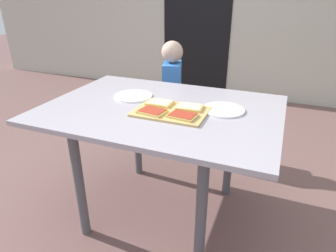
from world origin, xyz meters
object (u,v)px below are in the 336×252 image
(plate_white_left, at_px, (133,96))
(dining_table, at_px, (161,121))
(pizza_slice_far_left, at_px, (160,103))
(pizza_slice_near_left, at_px, (152,111))
(child_left, at_px, (172,92))
(pizza_slice_near_right, at_px, (183,116))
(plate_white_right, at_px, (223,110))
(pizza_slice_far_right, at_px, (190,107))
(cutting_board, at_px, (171,112))

(plate_white_left, bearing_deg, dining_table, -23.23)
(pizza_slice_far_left, bearing_deg, pizza_slice_near_left, -84.25)
(dining_table, distance_m, pizza_slice_near_left, 0.16)
(dining_table, xyz_separation_m, child_left, (-0.23, 0.78, -0.09))
(pizza_slice_far_left, height_order, pizza_slice_near_right, same)
(pizza_slice_far_left, xyz_separation_m, plate_white_right, (0.34, 0.07, -0.01))
(pizza_slice_far_right, distance_m, pizza_slice_near_right, 0.12)
(pizza_slice_near_left, distance_m, plate_white_left, 0.31)
(pizza_slice_near_left, relative_size, plate_white_left, 0.66)
(plate_white_left, bearing_deg, pizza_slice_far_right, -12.76)
(pizza_slice_far_right, xyz_separation_m, plate_white_left, (-0.39, 0.09, -0.01))
(dining_table, bearing_deg, pizza_slice_near_left, -90.11)
(cutting_board, distance_m, child_left, 0.91)
(plate_white_right, bearing_deg, child_left, 128.96)
(child_left, bearing_deg, dining_table, -73.16)
(pizza_slice_near_left, bearing_deg, pizza_slice_near_right, 1.84)
(plate_white_right, height_order, child_left, child_left)
(pizza_slice_near_left, relative_size, plate_white_right, 0.66)
(pizza_slice_near_left, bearing_deg, pizza_slice_far_left, 95.75)
(dining_table, relative_size, pizza_slice_far_left, 9.24)
(dining_table, height_order, pizza_slice_near_right, pizza_slice_near_right)
(cutting_board, bearing_deg, plate_white_left, 153.50)
(pizza_slice_near_right, bearing_deg, plate_white_left, 151.63)
(dining_table, relative_size, plate_white_right, 5.62)
(pizza_slice_near_left, bearing_deg, dining_table, 89.89)
(plate_white_right, distance_m, child_left, 0.92)
(pizza_slice_near_left, distance_m, pizza_slice_far_right, 0.21)
(pizza_slice_far_left, relative_size, child_left, 0.15)
(pizza_slice_far_left, distance_m, plate_white_left, 0.23)
(pizza_slice_near_right, relative_size, plate_white_right, 0.65)
(pizza_slice_far_left, bearing_deg, cutting_board, -35.04)
(pizza_slice_far_left, distance_m, pizza_slice_far_right, 0.18)
(dining_table, bearing_deg, child_left, 106.84)
(pizza_slice_far_left, xyz_separation_m, child_left, (-0.22, 0.77, -0.20))
(pizza_slice_near_left, relative_size, pizza_slice_far_left, 1.09)
(child_left, bearing_deg, pizza_slice_near_left, -75.32)
(pizza_slice_near_right, bearing_deg, plate_white_right, 49.17)
(pizza_slice_far_right, bearing_deg, dining_table, -176.74)
(plate_white_left, bearing_deg, pizza_slice_near_right, -28.37)
(cutting_board, relative_size, pizza_slice_far_left, 2.70)
(pizza_slice_far_right, bearing_deg, plate_white_left, 167.24)
(dining_table, xyz_separation_m, plate_white_right, (0.33, 0.08, 0.09))
(pizza_slice_far_left, relative_size, plate_white_left, 0.61)
(cutting_board, xyz_separation_m, pizza_slice_far_right, (0.08, 0.07, 0.01))
(dining_table, distance_m, cutting_board, 0.14)
(pizza_slice_far_right, bearing_deg, pizza_slice_near_right, -88.40)
(pizza_slice_far_left, bearing_deg, pizza_slice_near_right, -34.84)
(pizza_slice_far_left, height_order, pizza_slice_far_right, same)
(plate_white_right, bearing_deg, plate_white_left, 177.84)
(plate_white_left, bearing_deg, pizza_slice_far_left, -22.26)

